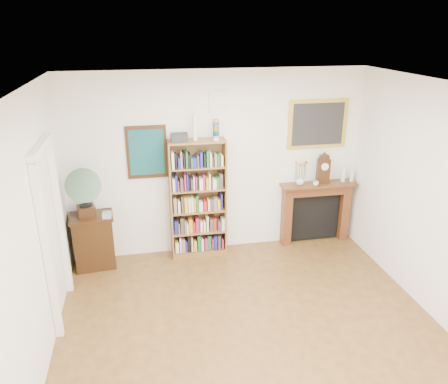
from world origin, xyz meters
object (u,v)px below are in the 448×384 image
Objects in this scene: bookshelf at (198,193)px; gramophone at (82,190)px; fireplace at (315,207)px; teacup at (316,184)px; mantel_clock at (323,170)px; flower_vase at (300,180)px; bottle_left at (343,174)px; side_cabinet at (94,241)px; bottle_right at (352,175)px; cd_stack at (107,215)px.

bookshelf is 1.64m from gramophone.
fireplace is (1.93, 0.08, -0.42)m from bookshelf.
mantel_clock is at bearing 33.99° from teacup.
bottle_left is (0.73, 0.01, 0.05)m from flower_vase.
gramophone is at bearing -172.96° from bookshelf.
side_cabinet is at bearing -176.77° from bookshelf.
flower_vase reaches higher than side_cabinet.
gramophone is at bearing -122.70° from side_cabinet.
fireplace is 5.08× the size of bottle_left.
bottle_right reaches higher than fireplace.
bookshelf reaches higher than gramophone.
side_cabinet is at bearing -179.90° from teacup.
cd_stack is 3.35m from mantel_clock.
cd_stack is 2.96m from flower_vase.
side_cabinet is at bearing -178.38° from bottle_left.
fireplace is 1.57× the size of gramophone.
mantel_clock is 0.51m from bottle_right.
teacup reaches higher than side_cabinet.
bottle_left is (0.35, 0.00, -0.10)m from mantel_clock.
bottle_left reaches higher than flower_vase.
cd_stack is at bearing -176.35° from bottle_left.
mantel_clock is (3.32, 0.23, 0.38)m from cd_stack.
cd_stack is 1.34× the size of teacup.
gramophone reaches higher than bottle_right.
bottle_right is at bearing -3.71° from side_cabinet.
side_cabinet is 3.46m from teacup.
gramophone is (-0.06, -0.11, 0.85)m from side_cabinet.
side_cabinet is 9.20× the size of teacup.
fireplace is at bearing 3.06° from bookshelf.
fireplace is 6.09× the size of bottle_right.
gramophone is 5.56× the size of flower_vase.
bottle_right reaches higher than teacup.
side_cabinet is 3.65m from mantel_clock.
teacup is at bearing 2.35° from cd_stack.
bottle_left is at bearing 1.75° from bookshelf.
bookshelf is 2.72× the size of gramophone.
bottle_left is at bearing 172.33° from bottle_right.
bookshelf is at bearing -179.47° from bottle_right.
teacup is 0.52m from bottle_left.
gramophone reaches higher than flower_vase.
fireplace is at bearing -9.81° from gramophone.
gramophone is at bearing -178.07° from teacup.
cd_stack is 3.18m from teacup.
side_cabinet is at bearing -169.78° from mantel_clock.
fireplace is at bearing -2.59° from side_cabinet.
fireplace reaches higher than cd_stack.
mantel_clock is 2.28× the size of bottle_right.
gramophone is at bearing -176.81° from bottle_left.
teacup is 0.45× the size of bottle_right.
bookshelf reaches higher than side_cabinet.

